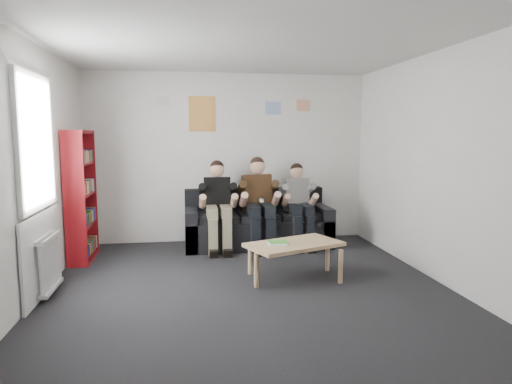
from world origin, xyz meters
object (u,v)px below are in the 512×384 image
coffee_table (294,247)px  sofa (257,225)px  bookshelf (81,196)px  person_middle (259,204)px  person_right (299,205)px  person_left (218,206)px

coffee_table → sofa: bearing=95.7°
bookshelf → person_middle: size_ratio=1.29×
bookshelf → person_middle: (2.51, 0.28, -0.21)m
person_right → bookshelf: bearing=-179.8°
coffee_table → person_middle: person_middle is taller
sofa → coffee_table: sofa is taller
bookshelf → coffee_table: size_ratio=1.62×
bookshelf → sofa: bearing=9.3°
person_right → person_middle: bearing=175.5°
person_left → person_middle: size_ratio=0.96×
coffee_table → person_right: size_ratio=0.86×
person_left → person_middle: (0.62, -0.00, 0.02)m
bookshelf → person_middle: bearing=4.7°
coffee_table → person_right: bearing=73.9°
sofa → bookshelf: bookshelf is taller
sofa → coffee_table: size_ratio=2.02×
bookshelf → person_middle: bookshelf is taller
person_middle → person_right: 0.62m
coffee_table → person_middle: (-0.17, 1.55, 0.30)m
coffee_table → person_right: 1.64m
person_right → person_left: bearing=175.1°
coffee_table → person_left: (-0.80, 1.55, 0.28)m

